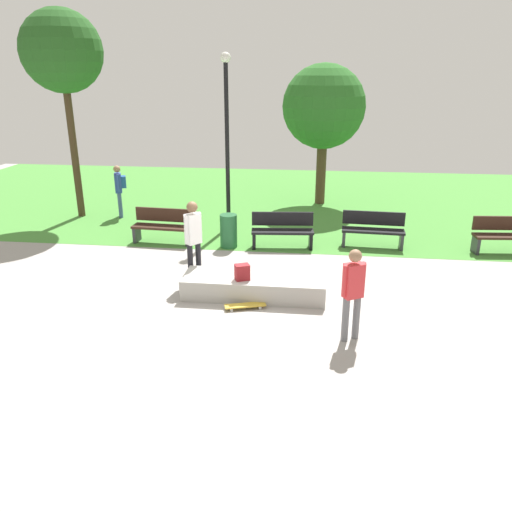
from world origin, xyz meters
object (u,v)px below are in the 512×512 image
at_px(skater_performing_trick, 353,288).
at_px(park_bench_far_right, 506,234).
at_px(backpack_on_ledge, 242,272).
at_px(trash_bin, 229,231).
at_px(park_bench_by_oak, 373,229).
at_px(lamp_post, 227,127).
at_px(concrete_ledge, 254,286).
at_px(tree_tall_oak, 62,53).
at_px(skateboard_by_ledge, 245,305).
at_px(park_bench_near_lamppost, 163,225).
at_px(park_bench_far_left, 282,230).
at_px(skater_watching, 193,235).
at_px(tree_leaning_ash, 324,107).
at_px(pedestrian_with_backpack, 119,187).

relative_size(skater_performing_trick, park_bench_far_right, 1.00).
xyz_separation_m(backpack_on_ledge, park_bench_far_right, (6.19, 3.58, -0.11)).
bearing_deg(park_bench_far_right, trash_bin, -176.51).
height_order(park_bench_by_oak, lamp_post, lamp_post).
bearing_deg(concrete_ledge, tree_tall_oak, 139.08).
relative_size(skateboard_by_ledge, park_bench_near_lamppost, 0.51).
relative_size(skater_performing_trick, park_bench_far_left, 1.00).
bearing_deg(skater_watching, trash_bin, 81.64).
bearing_deg(tree_leaning_ash, pedestrian_with_backpack, -157.83).
xyz_separation_m(park_bench_far_right, tree_tall_oak, (-12.21, 2.00, 4.37)).
distance_m(lamp_post, pedestrian_with_backpack, 4.12).
distance_m(concrete_ledge, tree_leaning_ash, 8.64).
bearing_deg(concrete_ledge, skater_watching, 155.70).
distance_m(park_bench_near_lamppost, park_bench_far_right, 8.83).
bearing_deg(skater_performing_trick, park_bench_near_lamppost, 135.01).
bearing_deg(concrete_ledge, trash_bin, 109.30).
distance_m(skater_watching, park_bench_near_lamppost, 2.96).
bearing_deg(lamp_post, tree_leaning_ash, 50.91).
bearing_deg(park_bench_by_oak, concrete_ledge, -127.82).
height_order(skater_performing_trick, lamp_post, lamp_post).
relative_size(skateboard_by_ledge, trash_bin, 0.94).
relative_size(skater_watching, park_bench_near_lamppost, 1.10).
bearing_deg(skateboard_by_ledge, trash_bin, 104.74).
height_order(concrete_ledge, park_bench_far_right, park_bench_far_right).
bearing_deg(park_bench_near_lamppost, trash_bin, -5.05).
height_order(skater_performing_trick, tree_leaning_ash, tree_leaning_ash).
distance_m(skater_watching, park_bench_far_left, 3.10).
distance_m(park_bench_far_right, trash_bin, 7.03).
bearing_deg(park_bench_near_lamppost, lamp_post, 46.26).
xyz_separation_m(skater_watching, tree_tall_oak, (-4.84, 4.77, 3.79)).
bearing_deg(skater_watching, tree_tall_oak, 135.41).
bearing_deg(backpack_on_ledge, skater_performing_trick, -57.83).
xyz_separation_m(skateboard_by_ledge, tree_tall_oak, (-6.13, 6.01, 4.79)).
bearing_deg(tree_leaning_ash, tree_tall_oak, -161.09).
relative_size(park_bench_far_right, pedestrian_with_backpack, 1.00).
xyz_separation_m(park_bench_near_lamppost, tree_tall_oak, (-3.38, 2.26, 4.37)).
xyz_separation_m(concrete_ledge, park_bench_by_oak, (2.70, 3.48, 0.27)).
distance_m(skateboard_by_ledge, tree_tall_oak, 9.82).
height_order(park_bench_by_oak, tree_leaning_ash, tree_leaning_ash).
height_order(skater_watching, tree_leaning_ash, tree_leaning_ash).
bearing_deg(lamp_post, skateboard_by_ledge, -76.82).
relative_size(skater_performing_trick, park_bench_by_oak, 1.01).
distance_m(concrete_ledge, backpack_on_ledge, 0.47).
height_order(tree_leaning_ash, lamp_post, lamp_post).
bearing_deg(skateboard_by_ledge, backpack_on_ledge, 105.32).
relative_size(park_bench_near_lamppost, tree_tall_oak, 0.27).
relative_size(concrete_ledge, park_bench_far_left, 1.77).
distance_m(park_bench_by_oak, tree_tall_oak, 10.12).
height_order(skater_performing_trick, park_bench_near_lamppost, skater_performing_trick).
bearing_deg(backpack_on_ledge, tree_leaning_ash, 55.29).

